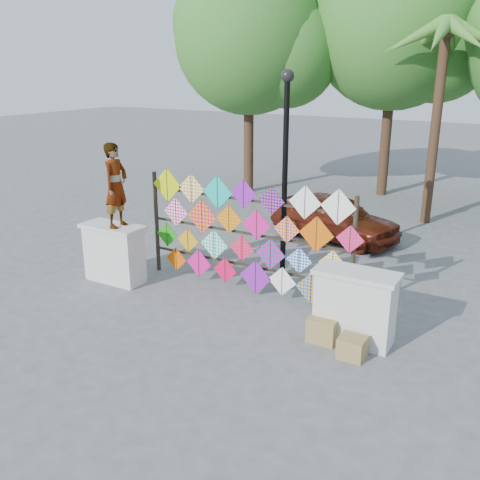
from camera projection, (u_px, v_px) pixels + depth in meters
The scene contains 12 objects.
ground at pixel (225, 303), 10.67m from camera, with size 80.00×80.00×0.00m, color gray.
parapet_left at pixel (114, 253), 11.59m from camera, with size 1.40×0.65×1.28m.
parapet_right at pixel (355, 306), 9.02m from camera, with size 1.40×0.65×1.28m.
kite_rack at pixel (247, 235), 10.86m from camera, with size 4.97×0.24×2.43m.
tree_west at pixel (252, 40), 18.53m from camera, with size 5.85×5.20×8.01m.
tree_mid at pixel (398, 26), 17.91m from camera, with size 6.30×5.60×8.61m.
palm_tree at pixel (444, 49), 14.67m from camera, with size 3.62×3.62×5.83m.
vendor_woman at pixel (116, 185), 11.03m from camera, with size 0.64×0.42×1.76m, color #99999E.
sedan at pixel (334, 217), 14.48m from camera, with size 1.46×3.62×1.23m, color #5A1C0F.
lamppost at pixel (285, 156), 11.34m from camera, with size 0.28×0.28×4.46m.
cardboard_box_near at pixel (324, 329), 9.15m from camera, with size 0.50×0.44×0.44m, color olive.
cardboard_box_far at pixel (352, 347), 8.64m from camera, with size 0.42×0.39×0.36m, color olive.
Camera 1 is at (5.15, -8.29, 4.51)m, focal length 40.00 mm.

